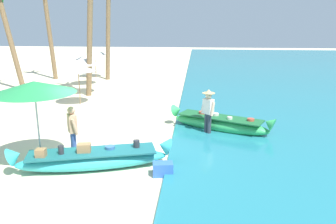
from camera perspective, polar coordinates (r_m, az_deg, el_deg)
The scene contains 12 objects.
ground_plane at distance 10.66m, azimuth -9.20°, elevation -6.96°, with size 80.00×80.00×0.00m, color beige.
boat_cyan_foreground at distance 9.71m, azimuth -12.30°, elevation -7.52°, with size 4.34×1.87×0.82m.
boat_green_midground at distance 12.66m, azimuth 8.52°, elevation -1.86°, with size 3.75×2.24×0.85m.
person_vendor_hatted at distance 12.03m, azimuth 6.62°, elevation 0.47°, with size 0.52×0.52×1.64m.
person_tourist_customer at distance 10.42m, azimuth -15.39°, elevation -2.74°, with size 0.44×0.57×1.55m.
patio_umbrella_large at distance 9.96m, azimuth -21.13°, elevation 3.75°, with size 2.22×2.22×2.36m.
parasol_row_0 at distance 16.81m, azimuth -14.55°, elevation 7.05°, with size 1.60×1.60×1.91m.
parasol_row_1 at distance 19.14m, azimuth -13.31°, elevation 8.06°, with size 1.60×1.60×1.91m.
parasol_row_2 at distance 21.78m, azimuth -12.88°, elevation 8.90°, with size 1.60×1.60×1.91m.
parasol_row_3 at distance 24.52m, azimuth -11.93°, elevation 9.61°, with size 1.60×1.60×1.91m.
palm_tree_tall_inland at distance 21.70m, azimuth -25.76°, elevation 15.52°, with size 2.84×2.78×5.90m.
cooler_box at distance 9.15m, azimuth -0.84°, elevation -9.36°, with size 0.52×0.33×0.36m, color blue.
Camera 1 is at (2.52, -9.56, 3.97)m, focal length 37.12 mm.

